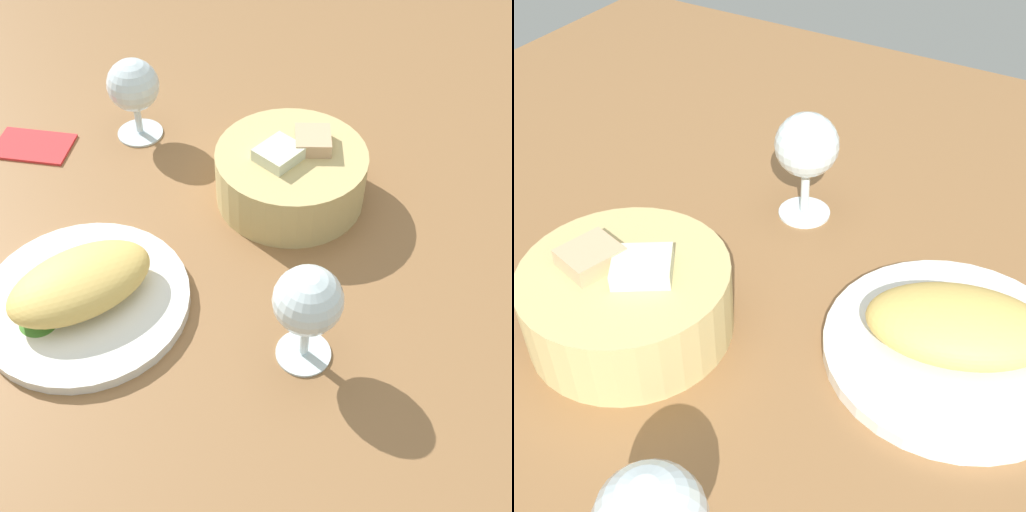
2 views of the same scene
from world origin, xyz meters
The scene contains 8 objects.
ground_plane centered at (0.00, 0.00, -1.00)cm, with size 140.00×140.00×2.00cm, color olive.
plate centered at (-16.94, -8.86, 0.70)cm, with size 24.13×24.13×1.40cm, color white.
omelette centered at (-16.94, -8.86, 3.91)cm, with size 16.73×9.96×5.01cm, color #E2BA5E.
lettuce_garnish centered at (-22.06, -11.25, 1.90)cm, with size 4.44×4.44×1.00cm, color #43832E.
bread_basket centered at (10.98, 3.48, 3.86)cm, with size 19.64×19.64×9.09cm.
wine_glass_near centered at (5.52, -21.40, 8.71)cm, with size 7.22×7.22×12.89cm.
wine_glass_far centered at (-6.86, 21.95, 7.82)cm, with size 7.40×7.40×12.07cm.
folded_napkin centered at (-22.38, 22.47, 0.40)cm, with size 11.00×7.00×0.80cm, color red.
Camera 1 is at (-9.33, -60.52, 61.03)cm, focal length 47.05 mm.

